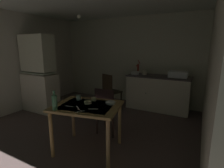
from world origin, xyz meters
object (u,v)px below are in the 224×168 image
mixing_bowl_counter (135,73)px  glass_bottle (55,102)px  serving_bowl_wide (110,103)px  teacup_mint (94,99)px  sink_basin (178,74)px  hand_pump (138,68)px  chair_far_side (107,109)px  dining_table (87,112)px  hutch_cabinet (39,76)px  chair_by_counter (110,90)px

mixing_bowl_counter → glass_bottle: 2.77m
serving_bowl_wide → teacup_mint: 0.32m
glass_bottle → sink_basin: bearing=65.3°
mixing_bowl_counter → glass_bottle: bearing=-93.7°
sink_basin → glass_bottle: (-1.29, -2.81, -0.10)m
sink_basin → hand_pump: 1.07m
chair_far_side → glass_bottle: (-0.29, -1.00, 0.39)m
mixing_bowl_counter → chair_far_side: bearing=-86.4°
hand_pump → mixing_bowl_counter: (-0.05, -0.10, -0.13)m
dining_table → serving_bowl_wide: size_ratio=7.50×
glass_bottle → chair_far_side: bearing=73.9°
mixing_bowl_counter → teacup_mint: mixing_bowl_counter is taller
sink_basin → chair_far_side: (-1.00, -1.81, -0.50)m
hand_pump → serving_bowl_wide: (0.35, -2.24, -0.29)m
hutch_cabinet → serving_bowl_wide: bearing=-15.3°
chair_by_counter → serving_bowl_wide: chair_by_counter is taller
hutch_cabinet → sink_basin: hutch_cabinet is taller
hutch_cabinet → dining_table: 2.34m
mixing_bowl_counter → glass_bottle: (-0.18, -2.76, -0.07)m
serving_bowl_wide → teacup_mint: bearing=178.1°
hand_pump → serving_bowl_wide: 2.29m
chair_far_side → glass_bottle: bearing=-106.1°
chair_far_side → teacup_mint: chair_far_side is taller
mixing_bowl_counter → serving_bowl_wide: bearing=-79.6°
mixing_bowl_counter → dining_table: size_ratio=0.19×
chair_far_side → teacup_mint: (-0.04, -0.38, 0.31)m
dining_table → hutch_cabinet: bearing=157.3°
dining_table → glass_bottle: (-0.28, -0.38, 0.22)m
chair_by_counter → glass_bottle: size_ratio=3.36×
hutch_cabinet → sink_basin: (3.16, 1.53, 0.08)m
sink_basin → dining_table: 2.65m
hutch_cabinet → serving_bowl_wide: hutch_cabinet is taller
chair_far_side → mixing_bowl_counter: bearing=93.6°
sink_basin → serving_bowl_wide: (-0.72, -2.20, -0.20)m
chair_by_counter → teacup_mint: (0.57, -1.63, 0.29)m
dining_table → glass_bottle: bearing=-126.4°
chair_far_side → teacup_mint: 0.49m
mixing_bowl_counter → serving_bowl_wide: 2.19m
hand_pump → teacup_mint: size_ratio=4.85×
hutch_cabinet → glass_bottle: size_ratio=6.86×
mixing_bowl_counter → chair_by_counter: 0.84m
hutch_cabinet → sink_basin: bearing=25.8°
hutch_cabinet → hand_pump: size_ratio=4.98×
chair_far_side → serving_bowl_wide: bearing=-54.0°
hutch_cabinet → chair_far_side: size_ratio=2.14×
hand_pump → dining_table: hand_pump is taller
chair_far_side → serving_bowl_wide: chair_far_side is taller
hand_pump → serving_bowl_wide: size_ratio=2.55×
teacup_mint → hand_pump: bearing=90.6°
mixing_bowl_counter → dining_table: mixing_bowl_counter is taller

